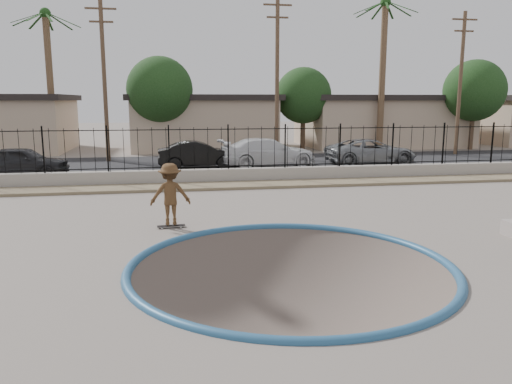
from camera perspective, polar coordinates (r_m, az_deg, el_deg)
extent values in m
cube|color=slate|center=(23.51, -3.61, -0.89)|extent=(120.00, 120.00, 2.20)
torus|color=#26547C|center=(10.81, 3.96, -8.51)|extent=(7.04, 7.04, 0.20)
cube|color=#8C7B5C|center=(20.56, -2.80, 0.76)|extent=(42.00, 1.60, 0.11)
cube|color=gray|center=(21.60, -3.16, 1.88)|extent=(42.00, 0.45, 0.60)
cube|color=black|center=(21.55, -3.18, 2.99)|extent=(40.00, 0.04, 0.03)
cube|color=black|center=(21.40, -3.22, 7.19)|extent=(40.00, 0.04, 0.04)
cube|color=black|center=(28.25, -4.75, 3.30)|extent=(90.00, 8.00, 0.04)
cube|color=tan|center=(37.55, -6.11, 7.69)|extent=(10.00, 8.00, 3.50)
cube|color=black|center=(37.51, -6.17, 10.66)|extent=(10.60, 8.60, 0.40)
cube|color=tan|center=(40.92, 14.03, 7.66)|extent=(12.00, 8.00, 3.50)
cube|color=black|center=(40.89, 14.16, 10.39)|extent=(12.60, 8.60, 0.40)
cylinder|color=brown|center=(35.74, -22.45, 11.25)|extent=(0.44, 0.44, 9.00)
sphere|color=#1D4417|center=(36.14, -22.96, 18.30)|extent=(0.70, 0.70, 0.70)
cylinder|color=brown|center=(35.99, 14.22, 12.50)|extent=(0.44, 0.44, 10.00)
sphere|color=#1D4417|center=(36.54, 14.59, 20.27)|extent=(0.70, 0.70, 0.70)
cylinder|color=#473323|center=(30.15, -16.93, 11.88)|extent=(0.24, 0.24, 9.00)
cube|color=#473323|center=(30.54, -17.35, 19.39)|extent=(1.70, 0.10, 0.10)
cube|color=#473323|center=(30.44, -17.27, 18.09)|extent=(1.30, 0.10, 0.10)
cylinder|color=#473323|center=(30.64, 2.42, 12.75)|extent=(0.24, 0.24, 9.50)
cube|color=#473323|center=(31.10, 2.49, 20.59)|extent=(1.70, 0.10, 0.10)
cube|color=#473323|center=(30.99, 2.48, 19.32)|extent=(1.30, 0.10, 0.10)
cylinder|color=#473323|center=(35.18, 22.29, 11.29)|extent=(0.24, 0.24, 9.00)
cube|color=#473323|center=(35.52, 22.76, 17.73)|extent=(1.70, 0.10, 0.10)
cube|color=#473323|center=(35.43, 22.68, 16.62)|extent=(1.30, 0.10, 0.10)
cylinder|color=#473323|center=(33.99, -10.79, 6.86)|extent=(0.34, 0.34, 3.00)
sphere|color=#143311|center=(33.93, -10.95, 11.41)|extent=(4.32, 4.32, 4.32)
cylinder|color=#473323|center=(36.25, 5.37, 7.01)|extent=(0.34, 0.34, 2.75)
sphere|color=#143311|center=(36.19, 5.44, 10.93)|extent=(3.96, 3.96, 3.96)
cylinder|color=#473323|center=(39.36, 23.41, 6.66)|extent=(0.34, 0.34, 3.00)
sphere|color=#143311|center=(39.31, 23.70, 10.58)|extent=(4.32, 4.32, 4.32)
imported|color=brown|center=(13.97, -9.77, -0.64)|extent=(1.12, 0.66, 1.71)
cube|color=black|center=(14.15, -9.67, -3.82)|extent=(0.78, 0.24, 0.02)
cylinder|color=silver|center=(14.07, -10.70, -4.07)|extent=(0.05, 0.03, 0.05)
cylinder|color=silver|center=(14.21, -10.73, -3.93)|extent=(0.05, 0.03, 0.05)
cylinder|color=silver|center=(14.10, -8.59, -3.97)|extent=(0.05, 0.03, 0.05)
cylinder|color=silver|center=(14.24, -8.64, -3.83)|extent=(0.05, 0.03, 0.05)
imported|color=black|center=(25.39, -25.18, 3.17)|extent=(4.21, 1.98, 1.39)
imported|color=black|center=(26.11, -6.57, 4.25)|extent=(4.24, 1.62, 1.38)
imported|color=silver|center=(26.57, 1.38, 4.55)|extent=(5.35, 2.62, 1.50)
imported|color=gray|center=(28.27, 13.02, 4.52)|extent=(5.09, 2.54, 1.38)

